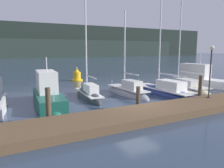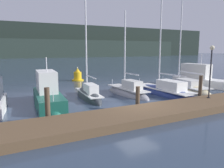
{
  "view_description": "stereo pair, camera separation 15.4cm",
  "coord_description": "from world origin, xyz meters",
  "px_view_note": "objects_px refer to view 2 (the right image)",
  "views": [
    {
      "loc": [
        -8.02,
        -11.78,
        3.95
      ],
      "look_at": [
        0.0,
        3.69,
        1.2
      ],
      "focal_mm": 35.0,
      "sensor_mm": 36.0,
      "label": 1
    },
    {
      "loc": [
        -7.88,
        -11.85,
        3.95
      ],
      "look_at": [
        0.0,
        3.69,
        1.2
      ],
      "focal_mm": 35.0,
      "sensor_mm": 36.0,
      "label": 2
    }
  ],
  "objects_px": {
    "channel_buoy": "(78,76)",
    "sailboat_berth_5": "(128,93)",
    "sailboat_berth_4": "(89,97)",
    "motorboat_berth_3": "(48,99)",
    "sailboat_berth_6": "(164,92)",
    "sailboat_berth_7": "(182,88)",
    "motorboat_berth_8": "(200,82)",
    "dock_lamppost": "(211,63)"
  },
  "relations": [
    {
      "from": "channel_buoy",
      "to": "sailboat_berth_5",
      "type": "bearing_deg",
      "value": -83.53
    },
    {
      "from": "sailboat_berth_4",
      "to": "motorboat_berth_3",
      "type": "bearing_deg",
      "value": -169.5
    },
    {
      "from": "sailboat_berth_6",
      "to": "sailboat_berth_7",
      "type": "relative_size",
      "value": 1.18
    },
    {
      "from": "motorboat_berth_3",
      "to": "sailboat_berth_6",
      "type": "bearing_deg",
      "value": -4.52
    },
    {
      "from": "motorboat_berth_3",
      "to": "sailboat_berth_6",
      "type": "xyz_separation_m",
      "value": [
        10.06,
        -0.8,
        -0.28
      ]
    },
    {
      "from": "sailboat_berth_4",
      "to": "motorboat_berth_8",
      "type": "distance_m",
      "value": 13.37
    },
    {
      "from": "sailboat_berth_7",
      "to": "motorboat_berth_3",
      "type": "bearing_deg",
      "value": -179.21
    },
    {
      "from": "sailboat_berth_5",
      "to": "motorboat_berth_8",
      "type": "distance_m",
      "value": 9.78
    },
    {
      "from": "dock_lamppost",
      "to": "sailboat_berth_4",
      "type": "bearing_deg",
      "value": 141.26
    },
    {
      "from": "sailboat_berth_4",
      "to": "motorboat_berth_8",
      "type": "relative_size",
      "value": 1.25
    },
    {
      "from": "sailboat_berth_4",
      "to": "sailboat_berth_7",
      "type": "relative_size",
      "value": 0.93
    },
    {
      "from": "sailboat_berth_6",
      "to": "sailboat_berth_5",
      "type": "bearing_deg",
      "value": 158.25
    },
    {
      "from": "sailboat_berth_6",
      "to": "motorboat_berth_8",
      "type": "height_order",
      "value": "sailboat_berth_6"
    },
    {
      "from": "sailboat_berth_7",
      "to": "dock_lamppost",
      "type": "distance_m",
      "value": 6.62
    },
    {
      "from": "sailboat_berth_4",
      "to": "channel_buoy",
      "type": "xyz_separation_m",
      "value": [
        2.42,
        10.3,
        0.5
      ]
    },
    {
      "from": "motorboat_berth_3",
      "to": "dock_lamppost",
      "type": "distance_m",
      "value": 12.01
    },
    {
      "from": "sailboat_berth_4",
      "to": "sailboat_berth_6",
      "type": "height_order",
      "value": "sailboat_berth_6"
    },
    {
      "from": "channel_buoy",
      "to": "dock_lamppost",
      "type": "xyz_separation_m",
      "value": [
        4.75,
        -16.06,
        2.38
      ]
    },
    {
      "from": "sailboat_berth_7",
      "to": "channel_buoy",
      "type": "height_order",
      "value": "sailboat_berth_7"
    },
    {
      "from": "motorboat_berth_8",
      "to": "dock_lamppost",
      "type": "relative_size",
      "value": 1.92
    },
    {
      "from": "sailboat_berth_7",
      "to": "channel_buoy",
      "type": "relative_size",
      "value": 5.65
    },
    {
      "from": "sailboat_berth_6",
      "to": "motorboat_berth_8",
      "type": "distance_m",
      "value": 6.95
    },
    {
      "from": "motorboat_berth_8",
      "to": "channel_buoy",
      "type": "relative_size",
      "value": 4.18
    },
    {
      "from": "motorboat_berth_3",
      "to": "motorboat_berth_8",
      "type": "relative_size",
      "value": 0.91
    },
    {
      "from": "sailboat_berth_6",
      "to": "dock_lamppost",
      "type": "height_order",
      "value": "sailboat_berth_6"
    },
    {
      "from": "motorboat_berth_8",
      "to": "channel_buoy",
      "type": "distance_m",
      "value": 14.7
    },
    {
      "from": "sailboat_berth_6",
      "to": "sailboat_berth_7",
      "type": "distance_m",
      "value": 3.31
    },
    {
      "from": "sailboat_berth_4",
      "to": "sailboat_berth_7",
      "type": "bearing_deg",
      "value": -2.58
    },
    {
      "from": "sailboat_berth_6",
      "to": "sailboat_berth_7",
      "type": "height_order",
      "value": "sailboat_berth_6"
    },
    {
      "from": "sailboat_berth_4",
      "to": "dock_lamppost",
      "type": "bearing_deg",
      "value": -38.74
    },
    {
      "from": "motorboat_berth_3",
      "to": "sailboat_berth_5",
      "type": "distance_m",
      "value": 7.01
    },
    {
      "from": "motorboat_berth_3",
      "to": "channel_buoy",
      "type": "xyz_separation_m",
      "value": [
        5.8,
        10.93,
        0.2
      ]
    },
    {
      "from": "motorboat_berth_3",
      "to": "dock_lamppost",
      "type": "relative_size",
      "value": 1.74
    },
    {
      "from": "sailboat_berth_4",
      "to": "sailboat_berth_7",
      "type": "xyz_separation_m",
      "value": [
        9.85,
        -0.44,
        -0.03
      ]
    },
    {
      "from": "dock_lamppost",
      "to": "motorboat_berth_3",
      "type": "bearing_deg",
      "value": 154.07
    },
    {
      "from": "sailboat_berth_7",
      "to": "channel_buoy",
      "type": "distance_m",
      "value": 13.07
    },
    {
      "from": "motorboat_berth_3",
      "to": "sailboat_berth_4",
      "type": "xyz_separation_m",
      "value": [
        3.38,
        0.63,
        -0.3
      ]
    },
    {
      "from": "sailboat_berth_4",
      "to": "sailboat_berth_5",
      "type": "relative_size",
      "value": 1.15
    },
    {
      "from": "motorboat_berth_8",
      "to": "dock_lamppost",
      "type": "xyz_separation_m",
      "value": [
        -6.18,
        -6.24,
        2.57
      ]
    },
    {
      "from": "motorboat_berth_8",
      "to": "channel_buoy",
      "type": "bearing_deg",
      "value": 138.08
    },
    {
      "from": "sailboat_berth_4",
      "to": "channel_buoy",
      "type": "height_order",
      "value": "sailboat_berth_4"
    },
    {
      "from": "sailboat_berth_5",
      "to": "sailboat_berth_7",
      "type": "bearing_deg",
      "value": -2.26
    }
  ]
}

